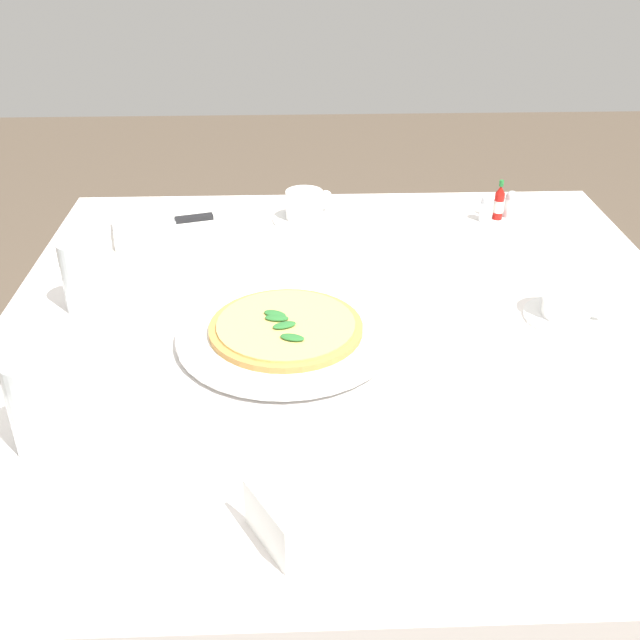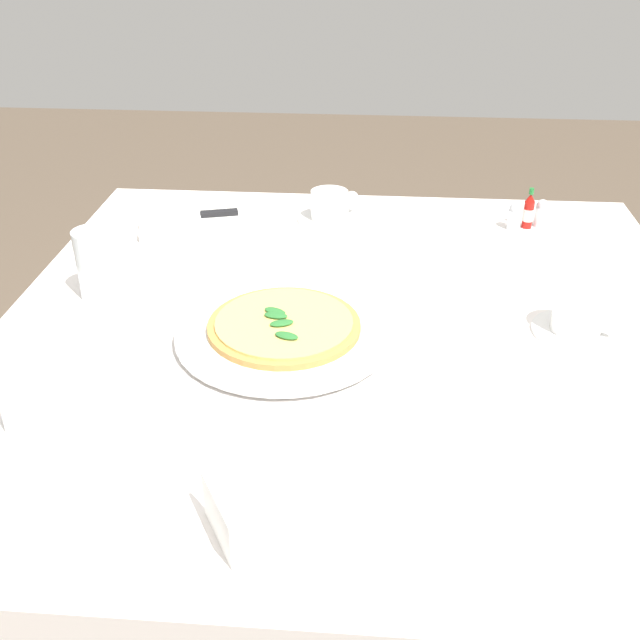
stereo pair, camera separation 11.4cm
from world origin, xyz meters
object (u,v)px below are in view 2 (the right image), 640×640
water_glass_near_left (97,268)px  dinner_knife (194,215)px  salt_shaker (514,217)px  pizza (284,325)px  pepper_shaker (541,214)px  pizza_plate (284,333)px  hot_sauce_bottle (528,212)px  coffee_cup_near_right (330,207)px  napkin_folded (196,222)px  water_glass_far_left (28,389)px  coffee_cup_far_right (579,316)px  menu_card (218,520)px

water_glass_near_left → dinner_knife: bearing=-106.8°
water_glass_near_left → salt_shaker: water_glass_near_left is taller
pizza → pepper_shaker: size_ratio=4.11×
pizza_plate → hot_sauce_bottle: bearing=-133.2°
coffee_cup_near_right → napkin_folded: (0.27, 0.05, -0.02)m
pizza → pepper_shaker: pepper_shaker is taller
water_glass_near_left → hot_sauce_bottle: bearing=-155.2°
pizza_plate → coffee_cup_near_right: 0.47m
water_glass_far_left → pizza: bearing=-141.4°
pepper_shaker → pizza: bearing=45.6°
pizza → pepper_shaker: bearing=-134.4°
pizza_plate → coffee_cup_near_right: bearing=-94.6°
coffee_cup_near_right → salt_shaker: 0.37m
water_glass_near_left → dinner_knife: size_ratio=0.61×
pizza_plate → hot_sauce_bottle: (-0.44, -0.46, 0.02)m
coffee_cup_near_right → water_glass_near_left: water_glass_near_left is taller
pizza_plate → coffee_cup_far_right: size_ratio=2.53×
water_glass_far_left → salt_shaker: 0.98m
pizza → hot_sauce_bottle: (-0.44, -0.46, 0.01)m
pepper_shaker → menu_card: size_ratio=0.70×
napkin_folded → dinner_knife: 0.01m
menu_card → pizza_plate: bearing=-32.6°
pizza → hot_sauce_bottle: 0.64m
coffee_cup_far_right → salt_shaker: (0.04, -0.40, -0.01)m
pizza_plate → salt_shaker: bearing=-132.0°
menu_card → napkin_folded: bearing=-15.5°
water_glass_far_left → coffee_cup_far_right: bearing=-159.0°
pizza → coffee_cup_near_right: bearing=-94.6°
menu_card → water_glass_near_left: bearing=0.5°
napkin_folded → hot_sauce_bottle: size_ratio=2.94×
pepper_shaker → coffee_cup_near_right: bearing=0.7°
coffee_cup_near_right → hot_sauce_bottle: 0.40m
coffee_cup_far_right → napkin_folded: (0.67, -0.37, -0.02)m
dinner_knife → salt_shaker: size_ratio=3.43×
water_glass_far_left → pizza_plate: bearing=-141.4°
water_glass_near_left → napkin_folded: 0.32m
coffee_cup_near_right → water_glass_near_left: (0.36, 0.36, 0.02)m
dinner_knife → salt_shaker: bearing=167.6°
napkin_folded → hot_sauce_bottle: 0.67m
water_glass_far_left → water_glass_near_left: size_ratio=1.09×
coffee_cup_near_right → dinner_knife: coffee_cup_near_right is taller
coffee_cup_near_right → salt_shaker: (-0.37, 0.01, -0.00)m
napkin_folded → hot_sauce_bottle: hot_sauce_bottle is taller
pizza → menu_card: 0.41m
pizza_plate → dinner_knife: (0.23, -0.41, 0.01)m
coffee_cup_near_right → water_glass_near_left: bearing=44.6°
coffee_cup_far_right → hot_sauce_bottle: 0.41m
water_glass_near_left → menu_card: bearing=120.3°
water_glass_far_left → coffee_cup_near_right: bearing=-115.2°
hot_sauce_bottle → salt_shaker: hot_sauce_bottle is taller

